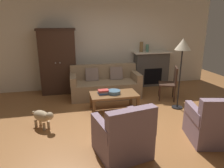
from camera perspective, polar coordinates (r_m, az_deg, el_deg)
ground_plane at (r=4.61m, az=3.63°, el=-9.59°), size 9.60×9.60×0.00m
back_wall at (r=6.65m, az=-2.45°, el=11.13°), size 7.20×0.10×2.80m
fireplace at (r=6.99m, az=10.64°, el=4.23°), size 1.26×0.48×1.12m
armoire at (r=6.28m, az=-14.56°, el=6.03°), size 1.06×0.57×1.87m
couch at (r=5.90m, az=-1.92°, el=-0.30°), size 1.95×0.91×0.86m
coffee_table at (r=4.92m, az=0.51°, el=-3.22°), size 1.10×0.60×0.42m
fruit_bowl at (r=4.88m, az=0.48°, el=-2.20°), size 0.31×0.31×0.08m
book_stack at (r=4.86m, az=-2.36°, el=-2.15°), size 0.26×0.19×0.10m
mantel_vase_bronze at (r=6.72m, az=8.01°, el=10.00°), size 0.11×0.11×0.32m
mantel_vase_jade at (r=6.80m, az=9.59°, el=9.63°), size 0.10×0.10×0.23m
armchair_near_left at (r=3.36m, az=3.04°, el=-14.16°), size 0.90×0.90×0.88m
armchair_near_right at (r=4.09m, az=25.97°, el=-10.02°), size 0.92×0.92×0.88m
side_chair_wooden at (r=5.79m, az=15.79°, el=0.73°), size 0.58×0.58×0.90m
floor_lamp at (r=5.07m, az=18.74°, el=9.16°), size 0.36×0.36×1.68m
dog at (r=4.38m, az=-18.46°, el=-8.42°), size 0.46×0.46×0.39m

